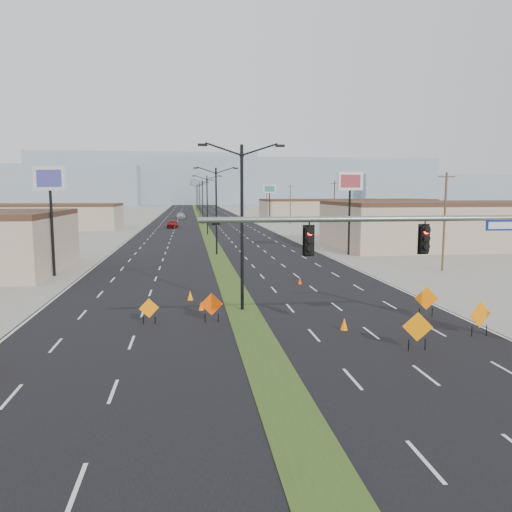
{
  "coord_description": "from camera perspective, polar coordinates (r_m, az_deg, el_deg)",
  "views": [
    {
      "loc": [
        -3.17,
        -17.85,
        7.18
      ],
      "look_at": [
        1.0,
        13.11,
        3.2
      ],
      "focal_mm": 35.0,
      "sensor_mm": 36.0,
      "label": 1
    }
  ],
  "objects": [
    {
      "name": "utility_pole_3",
      "position": [
        149.68,
        1.23,
        6.31
      ],
      "size": [
        1.6,
        0.2,
        9.0
      ],
      "color": "#4C3823",
      "rests_on": "ground"
    },
    {
      "name": "streetlight_6",
      "position": [
        197.88,
        -6.81,
        6.71
      ],
      "size": [
        5.15,
        0.24,
        10.02
      ],
      "color": "black",
      "rests_on": "ground"
    },
    {
      "name": "construction_sign_3",
      "position": [
        24.01,
        17.99,
        -7.84
      ],
      "size": [
        1.33,
        0.37,
        1.81
      ],
      "rotation": [
        0.0,
        0.0,
        -0.25
      ],
      "color": "orange",
      "rests_on": "ground"
    },
    {
      "name": "mesa_center",
      "position": [
        320.84,
        0.05,
        8.49
      ],
      "size": [
        220.0,
        50.0,
        28.0
      ],
      "primitive_type": "cube",
      "color": "#899CAA",
      "rests_on": "ground"
    },
    {
      "name": "mesa_backdrop",
      "position": [
        339.03,
        -12.36,
        8.59
      ],
      "size": [
        140.0,
        50.0,
        32.0
      ],
      "primitive_type": "cube",
      "color": "#899CAA",
      "rests_on": "ground"
    },
    {
      "name": "cone_1",
      "position": [
        26.78,
        10.04,
        -7.66
      ],
      "size": [
        0.48,
        0.48,
        0.67
      ],
      "primitive_type": "cone",
      "rotation": [
        0.0,
        0.0,
        -0.21
      ],
      "color": "orange",
      "rests_on": "ground"
    },
    {
      "name": "streetlight_1",
      "position": [
        57.96,
        -4.56,
        5.5
      ],
      "size": [
        5.15,
        0.24,
        10.02
      ],
      "color": "black",
      "rests_on": "ground"
    },
    {
      "name": "building_se_near",
      "position": [
        73.16,
        22.91,
        3.22
      ],
      "size": [
        36.0,
        18.0,
        5.5
      ],
      "primitive_type": "cube",
      "color": "tan",
      "rests_on": "ground"
    },
    {
      "name": "car_left",
      "position": [
        103.53,
        -9.52,
        3.64
      ],
      "size": [
        2.39,
        4.97,
        1.64
      ],
      "primitive_type": "imported",
      "rotation": [
        0.0,
        0.0,
        -0.1
      ],
      "color": "maroon",
      "rests_on": "ground"
    },
    {
      "name": "streetlight_0",
      "position": [
        30.07,
        -1.62,
        3.9
      ],
      "size": [
        5.15,
        0.24,
        10.02
      ],
      "color": "black",
      "rests_on": "ground"
    },
    {
      "name": "streetlight_2",
      "position": [
        85.93,
        -5.6,
        6.06
      ],
      "size": [
        5.15,
        0.24,
        10.02
      ],
      "color": "black",
      "rests_on": "ground"
    },
    {
      "name": "construction_sign_2",
      "position": [
        27.84,
        -5.1,
        -5.63
      ],
      "size": [
        1.26,
        0.1,
        1.67
      ],
      "rotation": [
        0.0,
        0.0,
        -0.04
      ],
      "color": "#F24805",
      "rests_on": "ground"
    },
    {
      "name": "utility_pole_2",
      "position": [
        115.23,
        3.94,
        6.0
      ],
      "size": [
        1.6,
        0.2,
        9.0
      ],
      "color": "#4C3823",
      "rests_on": "ground"
    },
    {
      "name": "mesa_east",
      "position": [
        358.23,
        23.25,
        6.97
      ],
      "size": [
        160.0,
        50.0,
        18.0
      ],
      "primitive_type": "cube",
      "color": "#899CAA",
      "rests_on": "ground"
    },
    {
      "name": "cone_2",
      "position": [
        39.46,
        5.03,
        -2.84
      ],
      "size": [
        0.36,
        0.36,
        0.55
      ],
      "primitive_type": "cone",
      "rotation": [
        0.0,
        0.0,
        0.1
      ],
      "color": "#E63E04",
      "rests_on": "ground"
    },
    {
      "name": "cone_0",
      "position": [
        30.88,
        -6.27,
        -5.69
      ],
      "size": [
        0.34,
        0.34,
        0.57
      ],
      "primitive_type": "cone",
      "rotation": [
        0.0,
        0.0,
        -0.01
      ],
      "color": "#FF6605",
      "rests_on": "ground"
    },
    {
      "name": "utility_pole_1",
      "position": [
        81.26,
        8.93,
        5.41
      ],
      "size": [
        1.6,
        0.2,
        9.0
      ],
      "color": "#4C3823",
      "rests_on": "ground"
    },
    {
      "name": "construction_sign_1",
      "position": [
        28.06,
        -12.13,
        -5.96
      ],
      "size": [
        1.07,
        0.26,
        1.44
      ],
      "rotation": [
        0.0,
        0.0,
        0.21
      ],
      "color": "orange",
      "rests_on": "ground"
    },
    {
      "name": "streetlight_5",
      "position": [
        169.89,
        -6.66,
        6.62
      ],
      "size": [
        5.15,
        0.24,
        10.02
      ],
      "color": "black",
      "rests_on": "ground"
    },
    {
      "name": "signal_mast",
      "position": [
        23.18,
        22.77,
        0.78
      ],
      "size": [
        16.3,
        0.6,
        8.0
      ],
      "color": "slate",
      "rests_on": "ground"
    },
    {
      "name": "building_sw_far",
      "position": [
        106.93,
        -23.38,
        4.03
      ],
      "size": [
        30.0,
        14.0,
        4.5
      ],
      "primitive_type": "cube",
      "color": "tan",
      "rests_on": "ground"
    },
    {
      "name": "car_far",
      "position": [
        139.37,
        -8.61,
        4.56
      ],
      "size": [
        2.51,
        5.66,
        1.62
      ],
      "primitive_type": "imported",
      "rotation": [
        0.0,
        0.0,
        0.04
      ],
      "color": "#A0A6A9",
      "rests_on": "ground"
    },
    {
      "name": "construction_sign_5",
      "position": [
        30.52,
        18.89,
        -4.7
      ],
      "size": [
        1.32,
        0.33,
        1.79
      ],
      "rotation": [
        0.0,
        0.0,
        -0.22
      ],
      "color": "orange",
      "rests_on": "ground"
    },
    {
      "name": "ground",
      "position": [
        19.5,
        2.3,
        -14.35
      ],
      "size": [
        600.0,
        600.0,
        0.0
      ],
      "primitive_type": "plane",
      "color": "gray",
      "rests_on": "ground"
    },
    {
      "name": "streetlight_4",
      "position": [
        141.9,
        -6.44,
        6.51
      ],
      "size": [
        5.15,
        0.24,
        10.02
      ],
      "color": "black",
      "rests_on": "ground"
    },
    {
      "name": "car_mid",
      "position": [
        113.82,
        -4.59,
        4.0
      ],
      "size": [
        1.9,
        4.62,
        1.49
      ],
      "primitive_type": "imported",
      "rotation": [
        0.0,
        0.0,
        -0.07
      ],
      "color": "black",
      "rests_on": "ground"
    },
    {
      "name": "building_se_far",
      "position": [
        134.4,
        10.2,
        5.16
      ],
      "size": [
        44.0,
        16.0,
        5.0
      ],
      "primitive_type": "cube",
      "color": "tan",
      "rests_on": "ground"
    },
    {
      "name": "pole_sign_east_far",
      "position": [
        119.6,
        1.55,
        7.34
      ],
      "size": [
        2.96,
        0.57,
        9.04
      ],
      "rotation": [
        0.0,
        0.0,
        -0.06
      ],
      "color": "black",
      "rests_on": "ground"
    },
    {
      "name": "road_surface",
      "position": [
        118.11,
        -6.14,
        3.74
      ],
      "size": [
        25.0,
        400.0,
        0.02
      ],
      "primitive_type": "cube",
      "color": "black",
      "rests_on": "ground"
    },
    {
      "name": "pole_sign_west",
      "position": [
        46.2,
        -22.49,
        7.32
      ],
      "size": [
        2.96,
        1.51,
        9.4
      ],
      "rotation": [
        0.0,
        0.0,
        -0.4
      ],
      "color": "black",
      "rests_on": "ground"
    },
    {
      "name": "pole_sign_east_near",
      "position": [
        58.4,
        10.7,
        7.71
      ],
      "size": [
        3.11,
        0.91,
        9.51
      ],
      "rotation": [
        0.0,
        0.0,
        0.18
      ],
      "color": "black",
      "rests_on": "ground"
    },
    {
      "name": "median_strip",
      "position": [
        118.11,
        -6.14,
        3.74
      ],
      "size": [
        2.0,
        400.0,
        0.04
      ],
      "primitive_type": "cube",
      "color": "#2D4518",
      "rests_on": "ground"
    },
    {
      "name": "streetlight_3",
      "position": [
        113.91,
        -6.12,
        6.34
      ],
      "size": [
        5.15,
        0.24,
        10.02
      ],
      "color": "black",
      "rests_on": "ground"
    },
    {
      "name": "utility_pole_0",
      "position": [
        48.78,
        20.74,
        3.85
      ],
      "size": [
        1.6,
        0.2,
        9.0
      ],
      "color": "#4C3823",
      "rests_on": "ground"
    },
    {
      "name": "cone_3",
      "position": [
        33.79,
        -7.53,
        -4.49
      ],
      "size": [
        0.43,
        0.43,
        0.68
      ],
      "primitive_type": "cone",
      "rotation": [
        0.0,
        0.0,
        0.05
      ],
      "color": "orange",
      "rests_on": "ground"
    },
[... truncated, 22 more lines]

